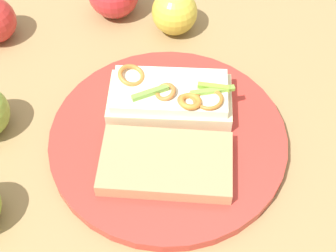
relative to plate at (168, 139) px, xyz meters
The scene contains 5 objects.
ground_plane 0.01m from the plate, ahead, with size 2.00×2.00×0.00m, color olive.
plate is the anchor object (origin of this frame).
sandwich 0.06m from the plate, 23.82° to the right, with size 0.14×0.18×0.05m.
bread_slice_side 0.05m from the plate, 156.95° to the left, with size 0.16×0.09×0.02m, color tan.
apple_0 0.22m from the plate, 22.72° to the right, with size 0.07×0.07×0.07m, color gold.
Camera 1 is at (-0.37, 0.14, 0.55)m, focal length 54.25 mm.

